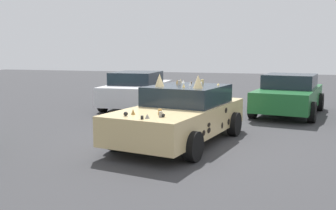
% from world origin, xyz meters
% --- Properties ---
extents(ground_plane, '(60.00, 60.00, 0.00)m').
position_xyz_m(ground_plane, '(0.00, 0.00, 0.00)').
color(ground_plane, '#38383A').
extents(art_car_decorated, '(4.56, 2.63, 1.65)m').
position_xyz_m(art_car_decorated, '(0.09, -0.02, 0.68)').
color(art_car_decorated, '#D8BC7F').
rests_on(art_car_decorated, ground).
extents(parked_sedan_behind_left, '(4.35, 2.15, 1.40)m').
position_xyz_m(parked_sedan_behind_left, '(5.07, 3.09, 0.71)').
color(parked_sedan_behind_left, silver).
rests_on(parked_sedan_behind_left, ground).
extents(parked_sedan_near_right, '(4.51, 2.56, 1.39)m').
position_xyz_m(parked_sedan_near_right, '(5.16, -2.51, 0.70)').
color(parked_sedan_near_right, '#1E602D').
rests_on(parked_sedan_near_right, ground).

